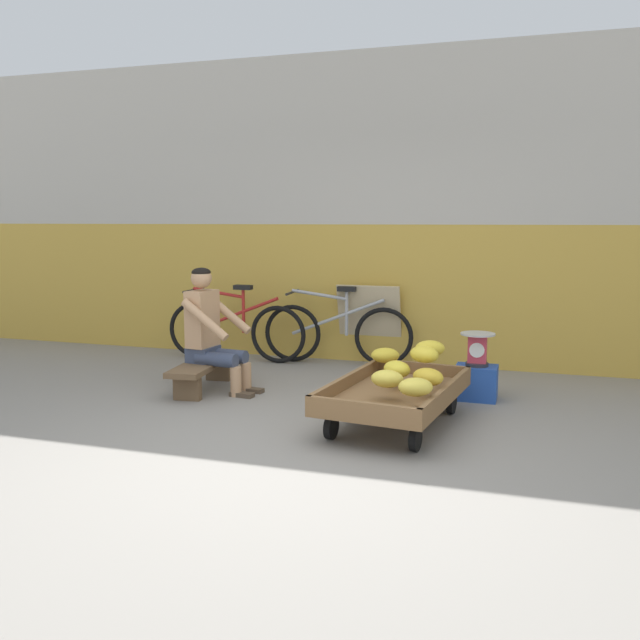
# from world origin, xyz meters

# --- Properties ---
(ground_plane) EXTENTS (80.00, 80.00, 0.00)m
(ground_plane) POSITION_xyz_m (0.00, 0.00, 0.00)
(ground_plane) COLOR gray
(back_wall) EXTENTS (16.00, 0.30, 3.35)m
(back_wall) POSITION_xyz_m (0.00, 3.32, 1.68)
(back_wall) COLOR gold
(back_wall) RESTS_ON ground
(banana_cart) EXTENTS (1.01, 1.53, 0.36)m
(banana_cart) POSITION_xyz_m (0.53, 0.90, 0.24)
(banana_cart) COLOR brown
(banana_cart) RESTS_ON ground
(banana_pile) EXTENTS (0.76, 1.28, 0.26)m
(banana_pile) POSITION_xyz_m (0.62, 0.95, 0.46)
(banana_pile) COLOR gold
(banana_pile) RESTS_ON banana_cart
(low_bench) EXTENTS (0.40, 1.12, 0.27)m
(low_bench) POSITION_xyz_m (-1.40, 1.47, 0.20)
(low_bench) COLOR brown
(low_bench) RESTS_ON ground
(vendor_seated) EXTENTS (0.71, 0.52, 1.14)m
(vendor_seated) POSITION_xyz_m (-1.31, 1.46, 0.57)
(vendor_seated) COLOR tan
(vendor_seated) RESTS_ON ground
(plastic_crate) EXTENTS (0.36, 0.28, 0.30)m
(plastic_crate) POSITION_xyz_m (1.05, 1.89, 0.15)
(plastic_crate) COLOR #234CA8
(plastic_crate) RESTS_ON ground
(weighing_scale) EXTENTS (0.30, 0.30, 0.29)m
(weighing_scale) POSITION_xyz_m (1.05, 1.89, 0.45)
(weighing_scale) COLOR #28282D
(weighing_scale) RESTS_ON plastic_crate
(bicycle_near_left) EXTENTS (1.66, 0.48, 0.86)m
(bicycle_near_left) POSITION_xyz_m (-1.69, 2.80, 0.35)
(bicycle_near_left) COLOR black
(bicycle_near_left) RESTS_ON ground
(bicycle_far_left) EXTENTS (1.66, 0.48, 0.86)m
(bicycle_far_left) POSITION_xyz_m (-0.54, 2.97, 0.35)
(bicycle_far_left) COLOR black
(bicycle_far_left) RESTS_ON ground
(sign_board) EXTENTS (0.70, 0.27, 0.87)m
(sign_board) POSITION_xyz_m (-0.22, 3.15, 0.43)
(sign_board) COLOR #C6B289
(sign_board) RESTS_ON ground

